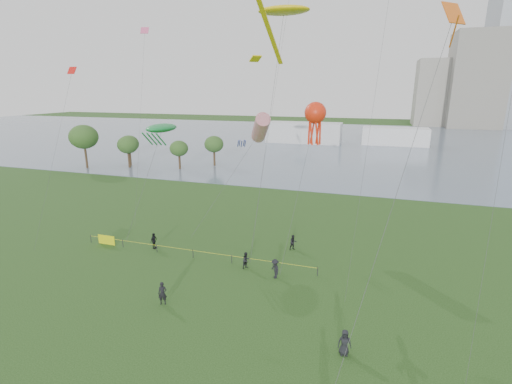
% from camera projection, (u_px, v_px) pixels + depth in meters
% --- Properties ---
extents(ground_plane, '(400.00, 400.00, 0.00)m').
position_uv_depth(ground_plane, '(204.00, 367.00, 21.75)').
color(ground_plane, '#193811').
extents(lake, '(400.00, 120.00, 0.08)m').
position_uv_depth(lake, '(345.00, 142.00, 113.48)').
color(lake, slate).
rests_on(lake, ground_plane).
extents(building_mid, '(20.00, 20.00, 38.00)m').
position_uv_depth(building_mid, '(476.00, 81.00, 151.76)').
color(building_mid, slate).
rests_on(building_mid, ground_plane).
extents(building_low, '(16.00, 18.00, 28.00)m').
position_uv_depth(building_low, '(435.00, 93.00, 162.71)').
color(building_low, gray).
rests_on(building_low, ground_plane).
extents(pavilion_left, '(22.00, 8.00, 6.00)m').
position_uv_depth(pavilion_left, '(304.00, 133.00, 111.61)').
color(pavilion_left, silver).
rests_on(pavilion_left, ground_plane).
extents(pavilion_right, '(18.00, 7.00, 5.00)m').
position_uv_depth(pavilion_right, '(395.00, 136.00, 106.87)').
color(pavilion_right, white).
rests_on(pavilion_right, ground_plane).
extents(trees, '(28.64, 15.22, 8.81)m').
position_uv_depth(trees, '(129.00, 142.00, 75.40)').
color(trees, '#3C2C1B').
rests_on(trees, ground_plane).
extents(fence, '(24.07, 0.07, 1.05)m').
position_uv_depth(fence, '(138.00, 244.00, 37.44)').
color(fence, black).
rests_on(fence, ground_plane).
extents(spectator_a, '(0.88, 0.94, 1.55)m').
position_uv_depth(spectator_a, '(246.00, 260.00, 33.50)').
color(spectator_a, black).
rests_on(spectator_a, ground_plane).
extents(spectator_b, '(1.22, 1.27, 1.73)m').
position_uv_depth(spectator_b, '(275.00, 269.00, 31.73)').
color(spectator_b, black).
rests_on(spectator_b, ground_plane).
extents(spectator_c, '(0.47, 1.00, 1.67)m').
position_uv_depth(spectator_c, '(154.00, 241.00, 37.63)').
color(spectator_c, black).
rests_on(spectator_c, ground_plane).
extents(spectator_d, '(0.92, 0.71, 1.68)m').
position_uv_depth(spectator_d, '(344.00, 343.00, 22.54)').
color(spectator_d, black).
rests_on(spectator_d, ground_plane).
extents(spectator_f, '(0.76, 0.63, 1.79)m').
position_uv_depth(spectator_f, '(163.00, 293.00, 27.84)').
color(spectator_f, black).
rests_on(spectator_f, ground_plane).
extents(spectator_g, '(0.97, 0.93, 1.57)m').
position_uv_depth(spectator_g, '(293.00, 242.00, 37.35)').
color(spectator_g, black).
rests_on(spectator_g, ground_plane).
extents(kite_stingray, '(4.60, 9.91, 22.63)m').
position_uv_depth(kite_stingray, '(283.00, 11.00, 31.92)').
color(kite_stingray, '#3F3F42').
extents(kite_windsock, '(8.05, 7.84, 13.40)m').
position_uv_depth(kite_windsock, '(260.00, 128.00, 40.65)').
color(kite_windsock, '#3F3F42').
extents(kite_creature, '(3.56, 7.22, 12.12)m').
position_uv_depth(kite_creature, '(161.00, 128.00, 39.87)').
color(kite_creature, '#3F3F42').
extents(kite_octopus, '(2.62, 6.85, 14.62)m').
position_uv_depth(kite_octopus, '(315.00, 114.00, 33.71)').
color(kite_octopus, '#3F3F42').
extents(kite_delta, '(5.34, 9.23, 20.02)m').
position_uv_depth(kite_delta, '(446.00, 39.00, 18.75)').
color(kite_delta, '#3F3F42').
extents(small_kites, '(39.55, 14.40, 8.98)m').
position_uv_depth(small_kites, '(249.00, 10.00, 32.89)').
color(small_kites, '#E5598C').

